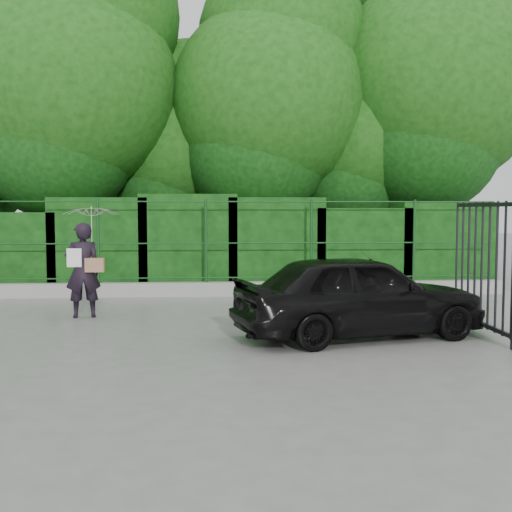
{
  "coord_description": "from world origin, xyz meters",
  "views": [
    {
      "loc": [
        0.52,
        -9.39,
        1.88
      ],
      "look_at": [
        1.26,
        1.3,
        1.1
      ],
      "focal_mm": 45.0,
      "sensor_mm": 36.0,
      "label": 1
    }
  ],
  "objects": [
    {
      "name": "kerb",
      "position": [
        0.0,
        4.5,
        0.15
      ],
      "size": [
        14.0,
        0.25,
        0.3
      ],
      "primitive_type": "cube",
      "color": "#9E9E99",
      "rests_on": "ground"
    },
    {
      "name": "fence",
      "position": [
        0.22,
        4.5,
        1.2
      ],
      "size": [
        14.13,
        0.06,
        1.8
      ],
      "color": "#144319",
      "rests_on": "kerb"
    },
    {
      "name": "ground",
      "position": [
        0.0,
        0.0,
        0.0
      ],
      "size": [
        80.0,
        80.0,
        0.0
      ],
      "primitive_type": "plane",
      "color": "gray"
    },
    {
      "name": "woman",
      "position": [
        -1.61,
        1.9,
        1.28
      ],
      "size": [
        0.96,
        0.95,
        1.96
      ],
      "color": "black",
      "rests_on": "ground"
    },
    {
      "name": "hedge",
      "position": [
        -0.07,
        5.5,
        1.05
      ],
      "size": [
        14.2,
        1.2,
        2.29
      ],
      "color": "black",
      "rests_on": "ground"
    },
    {
      "name": "car",
      "position": [
        2.68,
        -0.2,
        0.63
      ],
      "size": [
        3.94,
        2.34,
        1.26
      ],
      "primitive_type": "imported",
      "rotation": [
        0.0,
        0.0,
        1.82
      ],
      "color": "black",
      "rests_on": "ground"
    },
    {
      "name": "gate",
      "position": [
        4.6,
        -0.72,
        1.19
      ],
      "size": [
        0.22,
        2.33,
        2.36
      ],
      "color": "black",
      "rests_on": "ground"
    },
    {
      "name": "trees",
      "position": [
        1.14,
        7.74,
        4.62
      ],
      "size": [
        17.1,
        6.15,
        8.08
      ],
      "color": "black",
      "rests_on": "ground"
    }
  ]
}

